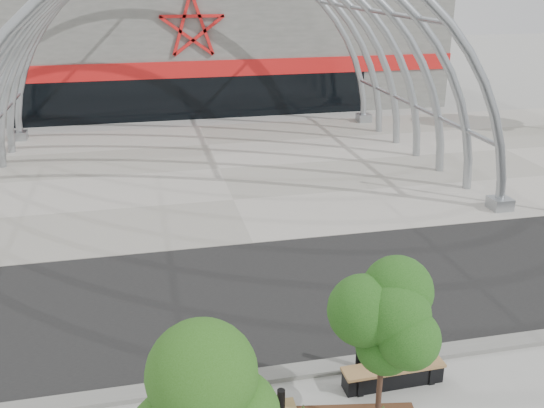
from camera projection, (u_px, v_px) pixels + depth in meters
ground at (308, 365)px, 14.40m from camera, size 140.00×140.00×0.00m
road at (276, 293)px, 17.58m from camera, size 140.00×7.00×0.02m
forecourt at (219, 169)px, 28.50m from camera, size 60.00×17.00×0.04m
kerb at (311, 369)px, 14.15m from camera, size 60.00×0.50×0.12m
arena_building at (183, 41)px, 43.40m from camera, size 34.00×15.24×8.00m
vault_canopy at (219, 169)px, 28.50m from camera, size 20.80×15.80×20.36m
street_tree_1 at (384, 332)px, 11.46m from camera, size 1.40×1.40×3.32m
bench_1 at (393, 375)px, 13.65m from camera, size 2.36×0.57×0.49m
bollard_0 at (214, 351)px, 14.08m from camera, size 0.16×0.16×0.99m
bollard_3 at (360, 352)px, 14.00m from camera, size 0.17×0.17×1.04m
bollard_4 at (416, 357)px, 13.93m from camera, size 0.14×0.14×0.90m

